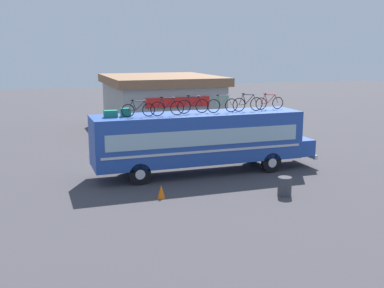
{
  "coord_description": "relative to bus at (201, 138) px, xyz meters",
  "views": [
    {
      "loc": [
        -8.19,
        -22.75,
        6.52
      ],
      "look_at": [
        -0.34,
        0.0,
        1.61
      ],
      "focal_mm": 43.61,
      "sensor_mm": 36.0,
      "label": 1
    }
  ],
  "objects": [
    {
      "name": "traffic_cone",
      "position": [
        -3.17,
        -3.51,
        -1.61
      ],
      "size": [
        0.35,
        0.35,
        0.6
      ],
      "primitive_type": "cone",
      "color": "orange",
      "rests_on": "ground"
    },
    {
      "name": "rooftop_bicycle_5",
      "position": [
        2.61,
        -0.14,
        1.73
      ],
      "size": [
        1.78,
        0.44,
        0.98
      ],
      "color": "black",
      "rests_on": "bus"
    },
    {
      "name": "rooftop_bicycle_1",
      "position": [
        -3.42,
        -0.33,
        1.69
      ],
      "size": [
        1.69,
        0.44,
        0.87
      ],
      "color": "black",
      "rests_on": "bus"
    },
    {
      "name": "roadside_building",
      "position": [
        1.88,
        14.96,
        0.32
      ],
      "size": [
        8.87,
        10.24,
        4.36
      ],
      "color": "#9E9E99",
      "rests_on": "ground"
    },
    {
      "name": "rooftop_bicycle_2",
      "position": [
        -1.95,
        -0.37,
        1.73
      ],
      "size": [
        1.77,
        0.44,
        0.97
      ],
      "color": "black",
      "rests_on": "bus"
    },
    {
      "name": "rooftop_bicycle_3",
      "position": [
        -0.44,
        0.04,
        1.72
      ],
      "size": [
        1.72,
        0.44,
        0.97
      ],
      "color": "black",
      "rests_on": "bus"
    },
    {
      "name": "bus",
      "position": [
        0.0,
        0.0,
        0.0
      ],
      "size": [
        12.18,
        2.64,
        3.23
      ],
      "color": "#23479E",
      "rests_on": "ground"
    },
    {
      "name": "trash_bin",
      "position": [
        2.23,
        -4.94,
        -1.48
      ],
      "size": [
        0.62,
        0.62,
        0.85
      ],
      "primitive_type": "cylinder",
      "color": "#3F3F47",
      "rests_on": "ground"
    },
    {
      "name": "rooftop_bicycle_4",
      "position": [
        1.12,
        -0.19,
        1.72
      ],
      "size": [
        1.74,
        0.44,
        0.96
      ],
      "color": "black",
      "rests_on": "bus"
    },
    {
      "name": "luggage_bag_2",
      "position": [
        -3.98,
        0.09,
        1.53
      ],
      "size": [
        0.48,
        0.34,
        0.41
      ],
      "primitive_type": "cube",
      "color": "#1E7F66",
      "rests_on": "bus"
    },
    {
      "name": "ground_plane",
      "position": [
        -0.17,
        0.0,
        -1.91
      ],
      "size": [
        120.0,
        120.0,
        0.0
      ],
      "primitive_type": "plane",
      "color": "#423F44"
    },
    {
      "name": "luggage_bag_1",
      "position": [
        -4.74,
        -0.02,
        1.5
      ],
      "size": [
        0.65,
        0.38,
        0.35
      ],
      "primitive_type": "cube",
      "color": "#1E7F66",
      "rests_on": "bus"
    },
    {
      "name": "rooftop_bicycle_6",
      "position": [
        4.1,
        0.19,
        1.7
      ],
      "size": [
        1.71,
        0.44,
        0.9
      ],
      "color": "black",
      "rests_on": "bus"
    }
  ]
}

